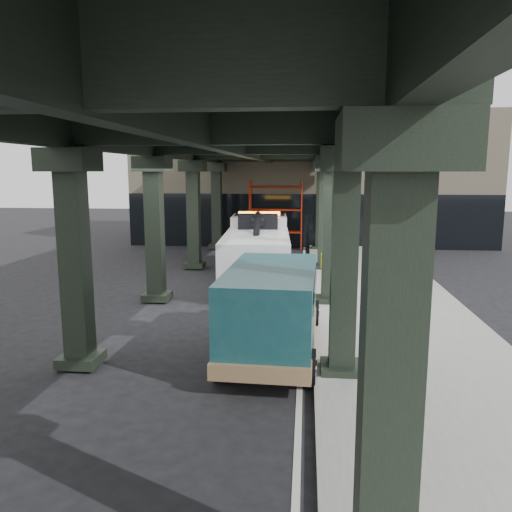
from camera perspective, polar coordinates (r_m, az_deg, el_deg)
The scene contains 8 objects.
ground at distance 15.38m, azimuth -1.14°, elevation -7.39°, with size 90.00×90.00×0.00m, color black.
sidewalk at distance 17.40m, azimuth 14.63°, elevation -5.43°, with size 5.00×40.00×0.15m, color gray.
lane_stripe at distance 17.20m, azimuth 5.33°, elevation -5.56°, with size 0.12×38.00×0.01m, color silver.
viaduct at distance 16.77m, azimuth -1.75°, elevation 12.90°, with size 7.40×32.00×6.40m.
building at distance 34.61m, azimuth 6.20°, elevation 8.74°, with size 22.00×10.00×8.00m, color #C6B793.
scaffolding at distance 29.40m, azimuth 2.28°, elevation 4.95°, with size 3.08×0.88×4.00m.
tow_truck at distance 20.74m, azimuth 0.20°, elevation 1.03°, with size 3.01×8.89×2.87m.
towed_van at distance 12.34m, azimuth 1.94°, elevation -5.85°, with size 2.41×5.62×2.25m.
Camera 1 is at (1.78, -14.60, 4.50)m, focal length 35.00 mm.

